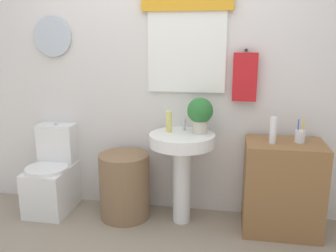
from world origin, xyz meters
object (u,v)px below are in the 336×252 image
toilet (53,178)px  toothbrush_cup (300,136)px  laundry_hamper (125,186)px  soap_bottle (169,122)px  potted_plant (200,113)px  wooden_cabinet (282,187)px  lotion_bottle (273,130)px  pedestal_sink (182,155)px

toilet → toothbrush_cup: toothbrush_cup is taller
laundry_hamper → toothbrush_cup: bearing=0.8°
laundry_hamper → toothbrush_cup: toothbrush_cup is taller
soap_bottle → potted_plant: potted_plant is taller
toilet → potted_plant: size_ratio=2.68×
wooden_cabinet → lotion_bottle: bearing=-159.6°
wooden_cabinet → potted_plant: size_ratio=2.54×
toilet → soap_bottle: soap_bottle is taller
pedestal_sink → wooden_cabinet: pedestal_sink is taller
pedestal_sink → lotion_bottle: 0.77m
toilet → laundry_hamper: toilet is taller
wooden_cabinet → soap_bottle: 1.07m
soap_bottle → potted_plant: bearing=2.2°
pedestal_sink → soap_bottle: (-0.12, 0.05, 0.27)m
lotion_bottle → toothbrush_cup: size_ratio=1.13×
laundry_hamper → toothbrush_cup: 1.54m
wooden_cabinet → lotion_bottle: size_ratio=3.63×
lotion_bottle → pedestal_sink: bearing=176.8°
pedestal_sink → toilet: bearing=178.3°
wooden_cabinet → soap_bottle: size_ratio=4.25×
toilet → wooden_cabinet: (2.04, -0.04, 0.08)m
toilet → soap_bottle: (1.09, 0.01, 0.58)m
potted_plant → toothbrush_cup: 0.81m
toilet → laundry_hamper: 0.70m
laundry_hamper → wooden_cabinet: bearing=0.0°
pedestal_sink → potted_plant: 0.39m
laundry_hamper → pedestal_sink: (0.51, 0.00, 0.31)m
pedestal_sink → toothbrush_cup: toothbrush_cup is taller
wooden_cabinet → toothbrush_cup: toothbrush_cup is taller
laundry_hamper → wooden_cabinet: (1.34, 0.00, 0.09)m
wooden_cabinet → potted_plant: (-0.69, 0.06, 0.58)m
lotion_bottle → potted_plant: bearing=170.2°
pedestal_sink → soap_bottle: size_ratio=4.42×
toothbrush_cup → soap_bottle: bearing=178.4°
laundry_hamper → lotion_bottle: lotion_bottle is taller
toilet → toothbrush_cup: (2.15, -0.02, 0.51)m
pedestal_sink → wooden_cabinet: (0.83, 0.00, -0.23)m
laundry_hamper → wooden_cabinet: 1.34m
potted_plant → lotion_bottle: size_ratio=1.43×
pedestal_sink → soap_bottle: bearing=157.4°
toilet → toothbrush_cup: bearing=-0.4°
toilet → pedestal_sink: size_ratio=1.01×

